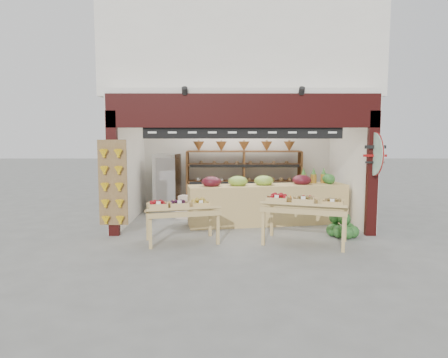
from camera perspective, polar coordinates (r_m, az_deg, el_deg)
ground at (r=9.70m, az=2.33°, el=-6.52°), size 60.00×60.00×0.00m
shop_structure at (r=11.23m, az=2.06°, el=15.32°), size 6.36×5.12×5.40m
banana_board at (r=8.66m, az=-15.65°, el=-0.76°), size 0.60×0.15×1.80m
gift_sign at (r=8.90m, az=20.72°, el=3.35°), size 0.04×0.93×0.92m
back_shelving at (r=11.32m, az=2.85°, el=1.50°), size 3.24×0.53×1.98m
refrigerator at (r=11.20m, az=-8.11°, el=-0.63°), size 0.74×0.74×1.64m
cardboard_stack at (r=10.38m, az=-4.33°, el=-4.47°), size 1.04×0.74×0.60m
mid_counter at (r=9.72m, az=6.19°, el=-3.39°), size 3.90×1.40×1.19m
display_table_left at (r=8.03m, az=-6.75°, el=-4.02°), size 1.58×1.13×0.93m
display_table_right at (r=8.06m, az=11.12°, el=-3.39°), size 1.83×1.38×1.03m
watermelon_pile at (r=8.88m, az=16.47°, el=-6.64°), size 0.65×0.67×0.51m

